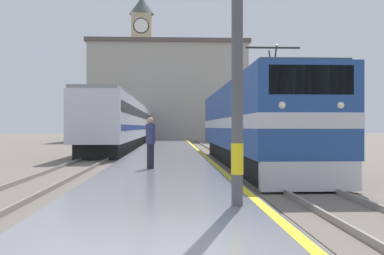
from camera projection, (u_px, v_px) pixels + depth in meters
The scene contains 10 objects.
ground_plane at pixel (168, 150), 35.76m from camera, with size 200.00×200.00×0.00m, color #70665B.
platform at pixel (168, 151), 30.77m from camera, with size 4.31×140.00×0.32m.
rail_track_near at pixel (226, 153), 30.95m from camera, with size 2.84×140.00×0.16m.
rail_track_far at pixel (111, 153), 30.59m from camera, with size 2.84×140.00×0.16m.
locomotive_train at pixel (251, 124), 21.21m from camera, with size 2.92×18.54×4.80m.
passenger_train at pixel (132, 124), 47.33m from camera, with size 2.92×48.16×4.06m.
catenary_mast at pixel (244, 0), 8.64m from camera, with size 2.79×0.24×7.78m.
person_on_platform at pixel (150, 141), 16.32m from camera, with size 0.34×0.34×1.86m.
clock_tower at pixel (142, 63), 73.76m from camera, with size 3.98×3.98×23.24m.
station_building at pixel (168, 92), 61.08m from camera, with size 21.17×9.00×13.17m.
Camera 1 is at (0.25, -5.81, 1.83)m, focal length 42.00 mm.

